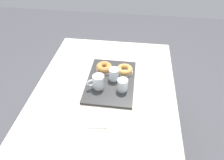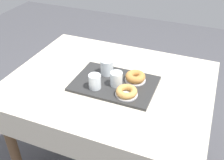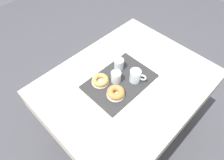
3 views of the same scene
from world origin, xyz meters
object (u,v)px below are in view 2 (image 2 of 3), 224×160
(donut_plate_left, at_px, (135,80))
(sugar_donut_right, at_px, (127,91))
(tea_mug_left, at_px, (107,67))
(donut_plate_right, at_px, (126,94))
(serving_tray, at_px, (115,84))
(sugar_donut_left, at_px, (135,77))
(dining_table, at_px, (110,93))
(water_glass_near, at_px, (116,79))
(water_glass_far, at_px, (95,82))
(paper_napkin, at_px, (66,70))

(donut_plate_left, bearing_deg, sugar_donut_right, -90.43)
(tea_mug_left, xyz_separation_m, sugar_donut_right, (0.18, -0.16, -0.02))
(tea_mug_left, relative_size, donut_plate_right, 0.92)
(serving_tray, distance_m, sugar_donut_left, 0.13)
(dining_table, bearing_deg, sugar_donut_left, 12.03)
(tea_mug_left, bearing_deg, sugar_donut_left, -2.91)
(water_glass_near, xyz_separation_m, sugar_donut_right, (0.09, -0.07, -0.01))
(serving_tray, relative_size, water_glass_far, 5.71)
(sugar_donut_right, bearing_deg, donut_plate_left, 89.57)
(dining_table, xyz_separation_m, sugar_donut_left, (0.15, 0.03, 0.14))
(donut_plate_left, distance_m, donut_plate_right, 0.15)
(donut_plate_left, relative_size, sugar_donut_right, 1.05)
(serving_tray, height_order, sugar_donut_left, sugar_donut_left)
(donut_plate_left, height_order, paper_napkin, donut_plate_left)
(tea_mug_left, bearing_deg, sugar_donut_right, -41.03)
(paper_napkin, bearing_deg, sugar_donut_right, -14.04)
(sugar_donut_left, distance_m, donut_plate_right, 0.15)
(serving_tray, bearing_deg, paper_napkin, 175.85)
(dining_table, xyz_separation_m, donut_plate_left, (0.15, 0.03, 0.12))
(dining_table, relative_size, serving_tray, 2.53)
(tea_mug_left, height_order, donut_plate_left, tea_mug_left)
(serving_tray, height_order, paper_napkin, serving_tray)
(tea_mug_left, relative_size, donut_plate_left, 0.92)
(tea_mug_left, height_order, paper_napkin, tea_mug_left)
(water_glass_far, bearing_deg, donut_plate_right, 0.43)
(water_glass_near, xyz_separation_m, paper_napkin, (-0.37, 0.04, -0.05))
(sugar_donut_left, height_order, donut_plate_right, sugar_donut_left)
(water_glass_near, relative_size, water_glass_far, 1.00)
(water_glass_far, relative_size, donut_plate_right, 0.68)
(water_glass_near, bearing_deg, sugar_donut_right, -38.37)
(serving_tray, distance_m, tea_mug_left, 0.12)
(water_glass_far, height_order, donut_plate_left, water_glass_far)
(water_glass_near, xyz_separation_m, donut_plate_right, (0.09, -0.07, -0.04))
(tea_mug_left, relative_size, sugar_donut_left, 0.97)
(serving_tray, height_order, water_glass_near, water_glass_near)
(serving_tray, relative_size, paper_napkin, 4.24)
(water_glass_far, distance_m, sugar_donut_left, 0.24)
(dining_table, xyz_separation_m, water_glass_far, (-0.04, -0.12, 0.15))
(serving_tray, height_order, donut_plate_left, donut_plate_left)
(donut_plate_right, relative_size, sugar_donut_right, 1.05)
(serving_tray, height_order, tea_mug_left, tea_mug_left)
(dining_table, height_order, water_glass_near, water_glass_near)
(water_glass_near, xyz_separation_m, sugar_donut_left, (0.09, 0.08, -0.01))
(donut_plate_right, bearing_deg, water_glass_near, 141.63)
(paper_napkin, bearing_deg, water_glass_far, -23.55)
(water_glass_far, bearing_deg, serving_tray, 46.70)
(sugar_donut_left, bearing_deg, paper_napkin, -175.17)
(sugar_donut_left, height_order, paper_napkin, sugar_donut_left)
(dining_table, height_order, tea_mug_left, tea_mug_left)
(donut_plate_left, bearing_deg, water_glass_near, -136.60)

